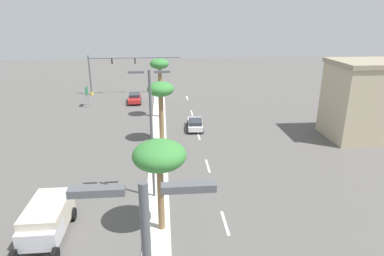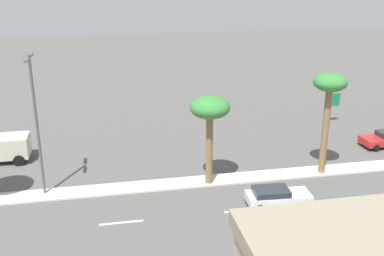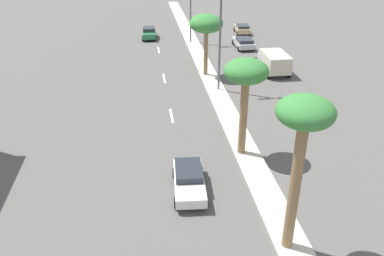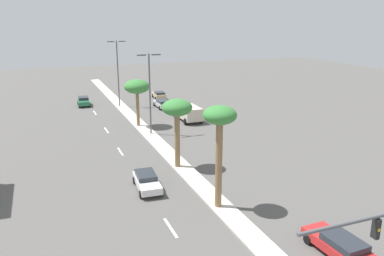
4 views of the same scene
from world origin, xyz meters
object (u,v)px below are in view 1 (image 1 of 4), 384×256
at_px(traffic_signal_gantry, 114,69).
at_px(sedan_white_outboard, 195,124).
at_px(street_lamp_left, 151,126).
at_px(palm_tree_leading, 160,69).
at_px(palm_tree_right, 161,92).
at_px(directional_road_sign, 87,92).
at_px(palm_tree_inboard, 159,157).
at_px(sedan_red_front, 135,98).
at_px(box_truck, 46,220).
at_px(commercial_building, 375,100).

bearing_deg(traffic_signal_gantry, sedan_white_outboard, 121.96).
bearing_deg(street_lamp_left, sedan_white_outboard, -106.91).
xyz_separation_m(palm_tree_leading, street_lamp_left, (0.54, 21.04, -0.78)).
relative_size(palm_tree_right, sedan_white_outboard, 1.51).
height_order(directional_road_sign, sedan_white_outboard, directional_road_sign).
xyz_separation_m(traffic_signal_gantry, sedan_white_outboard, (-12.26, 19.66, -3.77)).
xyz_separation_m(traffic_signal_gantry, street_lamp_left, (-7.49, 35.35, 1.45)).
xyz_separation_m(palm_tree_inboard, sedan_white_outboard, (-4.19, -19.91, -4.61)).
bearing_deg(palm_tree_inboard, traffic_signal_gantry, -78.46).
height_order(palm_tree_right, street_lamp_left, street_lamp_left).
xyz_separation_m(directional_road_sign, palm_tree_inboard, (-11.30, 31.87, 3.10)).
height_order(directional_road_sign, palm_tree_leading, palm_tree_leading).
xyz_separation_m(traffic_signal_gantry, sedan_red_front, (-3.80, 5.83, -3.75)).
xyz_separation_m(palm_tree_leading, palm_tree_inboard, (-0.04, 25.27, -1.39)).
bearing_deg(sedan_red_front, palm_tree_inboard, 97.22).
relative_size(street_lamp_left, sedan_white_outboard, 2.24).
distance_m(traffic_signal_gantry, palm_tree_inboard, 40.40).
relative_size(traffic_signal_gantry, directional_road_sign, 5.10).
bearing_deg(palm_tree_leading, street_lamp_left, 88.52).
bearing_deg(palm_tree_inboard, box_truck, 0.85).
xyz_separation_m(palm_tree_right, palm_tree_inboard, (0.07, 16.15, -0.38)).
xyz_separation_m(palm_tree_inboard, street_lamp_left, (0.58, -4.22, 0.61)).
xyz_separation_m(directional_road_sign, sedan_white_outboard, (-15.48, 11.96, -1.51)).
relative_size(palm_tree_right, sedan_red_front, 1.45).
relative_size(traffic_signal_gantry, box_truck, 2.96).
relative_size(commercial_building, palm_tree_leading, 1.31).
bearing_deg(street_lamp_left, palm_tree_right, -93.11).
relative_size(directional_road_sign, box_truck, 0.58).
bearing_deg(sedan_red_front, sedan_white_outboard, 121.46).
bearing_deg(directional_road_sign, sedan_red_front, -165.15).
xyz_separation_m(commercial_building, sedan_red_front, (28.50, -18.24, -3.71)).
height_order(directional_road_sign, commercial_building, commercial_building).
distance_m(palm_tree_leading, street_lamp_left, 21.06).
relative_size(sedan_red_front, box_truck, 0.86).
relative_size(traffic_signal_gantry, street_lamp_left, 1.61).
relative_size(traffic_signal_gantry, palm_tree_inboard, 2.55).
relative_size(traffic_signal_gantry, palm_tree_right, 2.38).
distance_m(street_lamp_left, sedan_red_front, 30.19).
bearing_deg(palm_tree_right, commercial_building, 178.47).
distance_m(commercial_building, street_lamp_left, 27.29).
height_order(palm_tree_right, sedan_white_outboard, palm_tree_right).
height_order(palm_tree_right, palm_tree_inboard, palm_tree_right).
relative_size(palm_tree_leading, box_truck, 1.48).
height_order(street_lamp_left, box_truck, street_lamp_left).
bearing_deg(directional_road_sign, street_lamp_left, 111.18).
relative_size(street_lamp_left, sedan_red_front, 2.15).
xyz_separation_m(sedan_white_outboard, box_truck, (11.54, 20.02, 0.50)).
distance_m(directional_road_sign, commercial_building, 39.18).
height_order(traffic_signal_gantry, sedan_white_outboard, traffic_signal_gantry).
distance_m(palm_tree_leading, palm_tree_right, 9.18).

